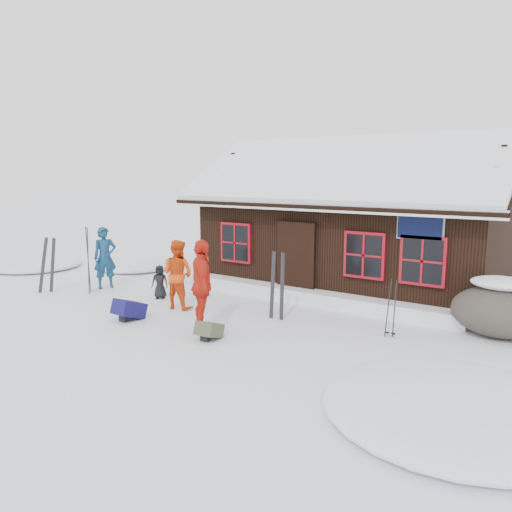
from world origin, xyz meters
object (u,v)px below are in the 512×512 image
object	(u,v)px
boulder	(500,310)
ski_pair_left	(48,266)
skier_crouched	(160,282)
ski_poles	(391,309)
skier_orange_right	(202,286)
backpack_blue	(129,312)
backpack_olive	(209,333)
skier_orange_left	(178,274)
skier_teal	(105,258)

from	to	relation	value
boulder	ski_pair_left	world-z (taller)	ski_pair_left
skier_crouched	boulder	size ratio (longest dim) A/B	0.47
ski_pair_left	ski_poles	distance (m)	9.41
skier_orange_right	ski_pair_left	xyz separation A→B (m)	(-5.83, 0.17, -0.22)
backpack_blue	ski_poles	bearing A→B (deg)	26.01
skier_orange_right	skier_crouched	xyz separation A→B (m)	(-2.76, 1.46, -0.52)
boulder	backpack_blue	world-z (taller)	boulder
skier_orange_right	backpack_olive	world-z (taller)	skier_orange_right
skier_orange_left	skier_orange_right	world-z (taller)	skier_orange_right
skier_teal	backpack_blue	world-z (taller)	skier_teal
ski_poles	skier_teal	bearing A→B (deg)	-177.18
backpack_blue	skier_teal	bearing A→B (deg)	152.74
skier_teal	ski_pair_left	bearing A→B (deg)	173.62
skier_crouched	ski_pair_left	bearing A→B (deg)	170.26
skier_teal	backpack_blue	xyz separation A→B (m)	(3.07, -1.81, -0.72)
boulder	backpack_blue	xyz separation A→B (m)	(-7.12, -3.51, -0.39)
skier_orange_left	boulder	xyz separation A→B (m)	(6.92, 2.12, -0.29)
skier_crouched	ski_poles	distance (m)	6.21
ski_pair_left	backpack_blue	bearing A→B (deg)	-40.84
boulder	backpack_olive	xyz separation A→B (m)	(-4.73, -3.53, -0.42)
skier_orange_right	ski_poles	distance (m)	3.92
boulder	backpack_olive	distance (m)	5.91
skier_teal	skier_orange_left	size ratio (longest dim) A/B	1.04
skier_orange_right	backpack_blue	world-z (taller)	skier_orange_right
ski_pair_left	backpack_olive	world-z (taller)	ski_pair_left
backpack_blue	backpack_olive	size ratio (longest dim) A/B	1.23
skier_orange_right	backpack_olive	size ratio (longest dim) A/B	3.74
skier_crouched	backpack_blue	bearing A→B (deg)	-96.99
skier_teal	ski_poles	world-z (taller)	skier_teal
boulder	backpack_blue	size ratio (longest dim) A/B	2.96
ski_pair_left	skier_crouched	bearing A→B (deg)	-10.27
boulder	backpack_olive	world-z (taller)	boulder
boulder	ski_poles	world-z (taller)	ski_poles
skier_teal	backpack_olive	world-z (taller)	skier_teal
skier_teal	backpack_blue	bearing A→B (deg)	-92.82
boulder	ski_poles	xyz separation A→B (m)	(-1.80, -1.28, 0.02)
boulder	ski_poles	distance (m)	2.21
skier_teal	ski_poles	distance (m)	8.41
skier_orange_left	skier_crouched	bearing A→B (deg)	-27.75
skier_crouched	ski_pair_left	distance (m)	3.34
skier_orange_right	skier_crouched	size ratio (longest dim) A/B	2.16
skier_orange_left	ski_pair_left	size ratio (longest dim) A/B	1.07
boulder	ski_poles	size ratio (longest dim) A/B	1.52
skier_orange_right	backpack_olive	bearing A→B (deg)	-177.28
backpack_blue	backpack_olive	xyz separation A→B (m)	(2.39, -0.02, -0.03)
boulder	ski_pair_left	xyz separation A→B (m)	(-11.06, -2.98, 0.19)
skier_orange_left	backpack_blue	xyz separation A→B (m)	(-0.20, -1.39, -0.68)
skier_orange_right	ski_poles	size ratio (longest dim) A/B	1.56
skier_teal	skier_crouched	bearing A→B (deg)	-61.96
skier_teal	boulder	size ratio (longest dim) A/B	0.94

